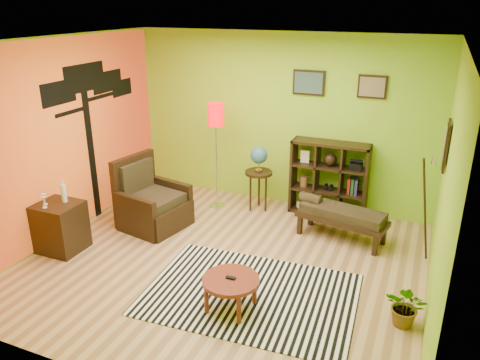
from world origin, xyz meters
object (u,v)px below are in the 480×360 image
at_px(cube_shelf, 330,179).
at_px(globe_table, 259,162).
at_px(bench, 340,214).
at_px(coffee_table, 231,283).
at_px(potted_plant, 406,310).
at_px(side_cabinet, 60,227).
at_px(floor_lamp, 216,124).
at_px(armchair, 151,206).

bearing_deg(cube_shelf, globe_table, -166.60).
xyz_separation_m(globe_table, bench, (1.43, -0.50, -0.44)).
xyz_separation_m(coffee_table, potted_plant, (1.81, 0.46, -0.15)).
height_order(coffee_table, cube_shelf, cube_shelf).
relative_size(coffee_table, globe_table, 0.59).
distance_m(coffee_table, potted_plant, 1.88).
relative_size(side_cabinet, floor_lamp, 0.57).
relative_size(side_cabinet, bench, 0.75).
bearing_deg(bench, armchair, -166.06).
height_order(globe_table, bench, globe_table).
bearing_deg(armchair, coffee_table, -36.35).
relative_size(coffee_table, floor_lamp, 0.36).
bearing_deg(potted_plant, coffee_table, -165.88).
xyz_separation_m(armchair, bench, (2.72, 0.68, 0.06)).
bearing_deg(coffee_table, floor_lamp, 118.53).
xyz_separation_m(side_cabinet, potted_plant, (4.50, 0.13, -0.17)).
bearing_deg(globe_table, potted_plant, -41.08).
distance_m(armchair, potted_plant, 3.91).
height_order(armchair, cube_shelf, cube_shelf).
distance_m(armchair, side_cabinet, 1.34).
height_order(floor_lamp, globe_table, floor_lamp).
distance_m(cube_shelf, bench, 0.86).
bearing_deg(potted_plant, floor_lamp, 147.57).
xyz_separation_m(floor_lamp, potted_plant, (3.15, -2.00, -1.23)).
distance_m(side_cabinet, floor_lamp, 2.74).
relative_size(armchair, potted_plant, 2.29).
distance_m(bench, potted_plant, 1.98).
distance_m(coffee_table, side_cabinet, 2.71).
bearing_deg(floor_lamp, potted_plant, -32.43).
distance_m(floor_lamp, globe_table, 0.91).
relative_size(armchair, bench, 0.79).
xyz_separation_m(side_cabinet, globe_table, (2.02, 2.30, 0.47)).
relative_size(globe_table, bench, 0.81).
bearing_deg(floor_lamp, side_cabinet, -122.35).
bearing_deg(floor_lamp, coffee_table, -61.47).
relative_size(armchair, floor_lamp, 0.61).
xyz_separation_m(globe_table, cube_shelf, (1.09, 0.26, -0.22)).
xyz_separation_m(armchair, globe_table, (1.29, 1.17, 0.50)).
relative_size(globe_table, potted_plant, 2.33).
xyz_separation_m(floor_lamp, globe_table, (0.67, 0.16, -0.60)).
bearing_deg(side_cabinet, armchair, 57.19).
xyz_separation_m(floor_lamp, bench, (2.09, -0.34, -1.04)).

